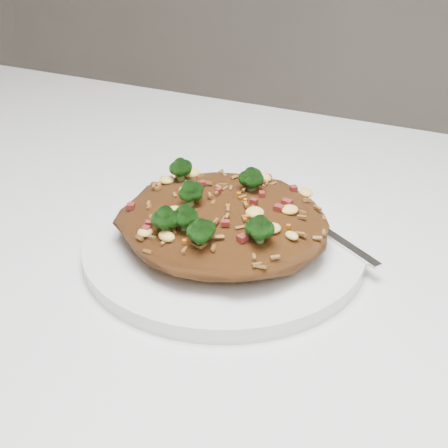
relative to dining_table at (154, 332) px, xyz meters
The scene contains 4 objects.
dining_table is the anchor object (origin of this frame).
plate 0.12m from the dining_table, 26.29° to the left, with size 0.25×0.25×0.01m, color white.
fried_rice 0.15m from the dining_table, 25.62° to the left, with size 0.19×0.17×0.06m.
fork 0.19m from the dining_table, 31.43° to the left, with size 0.14×0.10×0.00m.
Camera 1 is at (0.26, -0.39, 1.05)m, focal length 50.00 mm.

